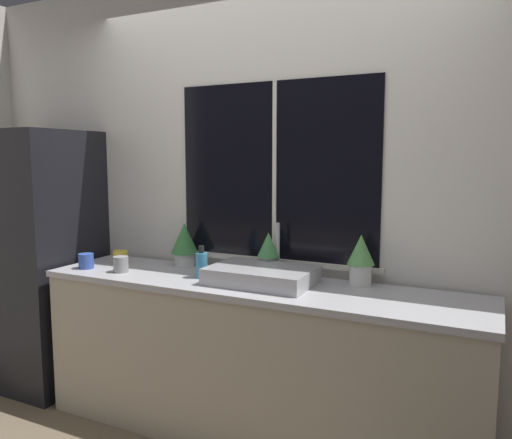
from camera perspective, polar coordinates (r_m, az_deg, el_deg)
wall_back at (r=2.99m, az=2.45°, el=2.91°), size 8.00×0.09×2.70m
wall_left at (r=5.00m, az=-17.78°, el=4.21°), size 0.06×7.00×2.70m
counter at (r=2.89m, az=-0.53°, el=-15.77°), size 2.49×0.58×0.89m
refrigerator at (r=3.78m, az=-23.20°, el=-4.08°), size 0.69×0.70×1.75m
sink at (r=2.72m, az=0.65°, el=-6.37°), size 0.56×0.43×0.31m
potted_plant_left at (r=3.18m, az=-8.18°, el=-2.56°), size 0.17×0.17×0.27m
potted_plant_center at (r=2.90m, az=1.43°, el=-3.59°), size 0.13×0.13×0.25m
potted_plant_right at (r=2.72m, az=11.89°, el=-4.25°), size 0.15×0.15×0.27m
soap_bottle at (r=2.86m, az=-6.24°, el=-5.13°), size 0.07×0.07×0.18m
mug_grey at (r=3.10m, az=-15.18°, el=-4.96°), size 0.09×0.09×0.09m
mug_yellow at (r=3.34m, az=-15.23°, el=-4.17°), size 0.09×0.09×0.08m
mug_blue at (r=3.26m, az=-18.85°, el=-4.52°), size 0.09×0.09×0.09m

